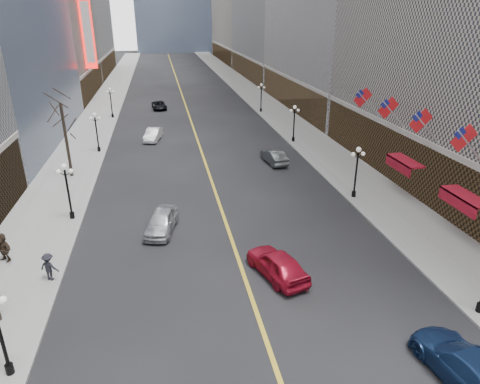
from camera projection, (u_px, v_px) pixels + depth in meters
name	position (u px, v px, depth m)	size (l,w,h in m)	color
sidewalk_east	(268.00, 107.00, 74.31)	(6.00, 230.00, 0.15)	gray
sidewalk_west	(101.00, 113.00, 69.59)	(6.00, 230.00, 0.15)	gray
lane_line	(184.00, 99.00, 81.04)	(0.25, 200.00, 0.02)	gold
streetlamp_east_1	(357.00, 167.00, 36.56)	(1.26, 0.44, 4.52)	black
streetlamp_east_2	(294.00, 120.00, 52.89)	(1.26, 0.44, 4.52)	black
streetlamp_east_3	(261.00, 95.00, 69.22)	(1.26, 0.44, 4.52)	black
streetlamp_west_1	(67.00, 186.00, 32.59)	(1.26, 0.44, 4.52)	black
streetlamp_west_2	(96.00, 128.00, 48.92)	(1.26, 0.44, 4.52)	black
streetlamp_west_3	(111.00, 99.00, 65.24)	(1.26, 0.44, 4.52)	black
flag_2	(466.00, 140.00, 28.20)	(2.87, 0.12, 2.87)	#B2B2B7
flag_3	(422.00, 123.00, 32.74)	(2.87, 0.12, 2.87)	#B2B2B7
flag_4	(390.00, 110.00, 37.27)	(2.87, 0.12, 2.87)	#B2B2B7
flag_5	(364.00, 99.00, 41.81)	(2.87, 0.12, 2.87)	#B2B2B7
awning_b	(463.00, 198.00, 29.96)	(1.40, 4.00, 0.93)	maroon
awning_c	(403.00, 162.00, 37.22)	(1.40, 4.00, 0.93)	maroon
theatre_marquee	(88.00, 33.00, 73.74)	(2.00, 0.55, 12.00)	red
tree_west_far	(62.00, 115.00, 40.08)	(3.60, 3.60, 7.92)	#2D231C
car_nb_near	(161.00, 221.00, 31.63)	(1.90, 4.73, 1.61)	#B7B9C0
car_nb_mid	(153.00, 135.00, 54.55)	(1.60, 4.59, 1.51)	#BDBDBF
car_nb_far	(159.00, 105.00, 72.37)	(2.20, 4.77, 1.33)	black
car_sb_near	(467.00, 367.00, 18.57)	(2.35, 5.78, 1.68)	navy
car_sb_mid	(277.00, 264.00, 26.19)	(2.00, 4.98, 1.70)	maroon
car_sb_far	(274.00, 157.00, 46.16)	(1.59, 4.57, 1.51)	#424749
ped_west_walk	(49.00, 267.00, 25.54)	(1.15, 0.48, 1.78)	black
ped_west_far	(3.00, 247.00, 27.53)	(1.81, 0.52, 1.96)	#30251A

